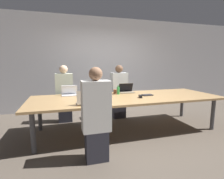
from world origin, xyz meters
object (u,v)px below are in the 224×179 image
Objects in this scene: person_near_left at (96,117)px; cup_far_center at (115,91)px; laptop_far_left at (69,92)px; bottle_far_center at (118,90)px; laptop_near_left at (87,100)px; laptop_far_center at (126,90)px; bottle_near_left at (99,96)px; stapler at (140,96)px; person_far_left at (65,95)px; cup_near_left at (100,100)px; person_far_center at (119,93)px.

cup_far_center is (0.73, 1.40, 0.11)m from person_near_left.
bottle_far_center is at bearing -8.89° from laptop_far_left.
laptop_far_center is at bearing -138.93° from laptop_near_left.
bottle_near_left is 0.89m from stapler.
bottle_far_center is at bearing -120.55° from person_near_left.
bottle_near_left is 1.12m from laptop_far_center.
laptop_near_left is at bearing -76.38° from person_far_left.
cup_near_left is 0.11m from bottle_near_left.
bottle_far_center is 1.29× the size of stapler.
person_near_left is 14.05× the size of cup_far_center.
laptop_far_left is 1.52m from stapler.
laptop_near_left is at bearing -153.80° from stapler.
person_far_left is (-1.12, 0.51, -0.11)m from cup_far_center.
bottle_near_left is at bearing -123.55° from person_far_center.
bottle_far_center is at bearing -136.45° from laptop_near_left.
person_far_center is 14.12× the size of cup_far_center.
laptop_near_left is 1.43m from person_far_left.
laptop_far_center is 1.74× the size of bottle_far_center.
person_near_left is 3.89× the size of laptop_far_center.
bottle_far_center is at bearing -148.41° from laptop_far_center.
stapler is (0.88, 0.12, -0.08)m from bottle_near_left.
laptop_far_center is (1.07, 0.93, -0.00)m from laptop_near_left.
laptop_far_center reaches higher than cup_near_left.
cup_far_center is (0.53, 0.72, -0.06)m from bottle_near_left.
cup_far_center is 0.29× the size of laptop_far_left.
stapler is at bearing -57.91° from bottle_far_center.
stapler is at bearing -143.30° from person_near_left.
person_far_left is at bearing -76.38° from laptop_near_left.
person_near_left is at bearing -78.44° from person_far_left.
person_far_center is 1.00× the size of person_far_left.
bottle_near_left is (0.20, 0.68, 0.17)m from person_near_left.
person_near_left reaches higher than cup_near_left.
person_far_center is at bearing 69.46° from bottle_far_center.
cup_near_left is 1.19m from laptop_far_center.
laptop_far_left reaches higher than stapler.
person_far_center reaches higher than laptop_far_left.
cup_far_center is at bearing -117.67° from person_near_left.
bottle_far_center is (0.76, 1.29, 0.15)m from person_near_left.
person_far_center is (0.77, 1.16, -0.17)m from bottle_near_left.
stapler is (0.31, -0.49, -0.06)m from bottle_far_center.
bottle_far_center is at bearing -27.90° from person_far_left.
bottle_near_left is at bearing -146.97° from laptop_near_left.
person_far_center is at bearing 96.74° from laptop_far_center.
cup_far_center is at bearing 106.48° from bottle_far_center.
cup_near_left is at bearing -124.13° from cup_far_center.
laptop_far_center is 0.42m from person_far_center.
laptop_far_left reaches higher than bottle_far_center.
laptop_far_center is at bearing -125.04° from person_near_left.
bottle_near_left is 0.90m from cup_far_center.
laptop_far_center is 1.05× the size of laptop_far_left.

